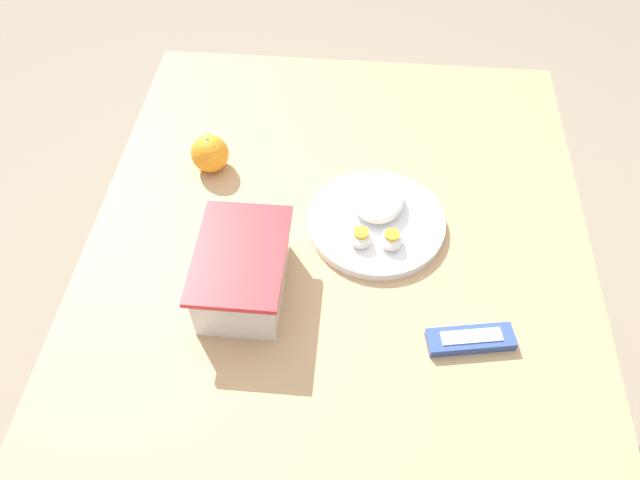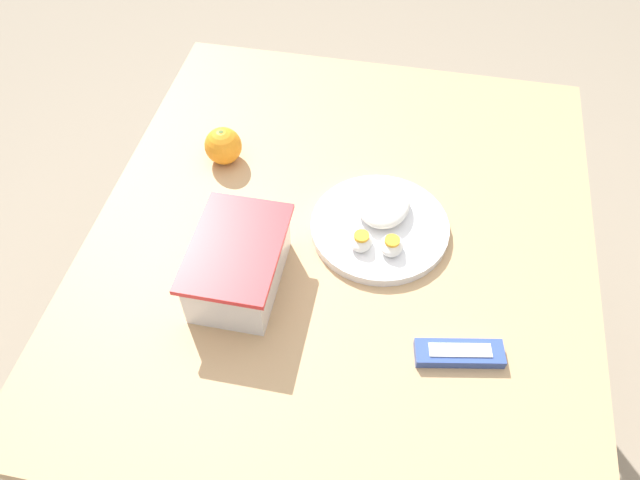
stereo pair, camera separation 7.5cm
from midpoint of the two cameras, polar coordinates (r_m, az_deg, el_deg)
name	(u,v)px [view 2 (the right image)]	position (r m, az deg, el deg)	size (l,w,h in m)	color
ground_plane	(335,403)	(1.82, 2.57, -14.70)	(10.00, 10.00, 0.00)	gray
table	(341,256)	(1.23, 3.67, -1.59)	(1.07, 0.93, 0.76)	tan
food_container	(239,266)	(1.07, -5.42, -2.51)	(0.22, 0.15, 0.10)	white
orange_fruit	(223,146)	(1.29, -7.17, 8.48)	(0.08, 0.08, 0.08)	orange
rice_plate	(380,222)	(1.17, 7.39, 1.56)	(0.26, 0.26, 0.06)	white
candy_bar	(459,353)	(1.05, 14.67, -10.07)	(0.07, 0.15, 0.02)	#334C9E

